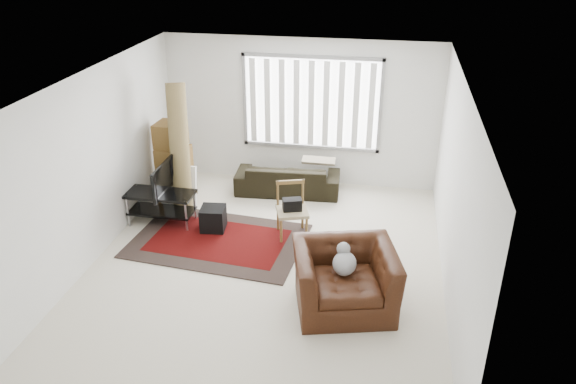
# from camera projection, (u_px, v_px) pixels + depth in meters

# --- Properties ---
(room) EXTENTS (6.00, 6.02, 2.71)m
(room) POSITION_uv_depth(u_px,v_px,m) (274.00, 139.00, 7.82)
(room) COLOR beige
(room) RESTS_ON ground
(persian_rug) EXTENTS (2.75, 1.96, 0.02)m
(persian_rug) POSITION_uv_depth(u_px,v_px,m) (218.00, 241.00, 8.74)
(persian_rug) COLOR black
(persian_rug) RESTS_ON ground
(tv_stand) EXTENTS (1.10, 0.49, 0.55)m
(tv_stand) POSITION_uv_depth(u_px,v_px,m) (161.00, 201.00, 9.11)
(tv_stand) COLOR black
(tv_stand) RESTS_ON ground
(tv) EXTENTS (0.12, 0.89, 0.51)m
(tv) POSITION_uv_depth(u_px,v_px,m) (158.00, 178.00, 8.93)
(tv) COLOR black
(tv) RESTS_ON tv_stand
(subwoofer) EXTENTS (0.42, 0.42, 0.38)m
(subwoofer) POSITION_uv_depth(u_px,v_px,m) (213.00, 218.00, 8.98)
(subwoofer) COLOR black
(subwoofer) RESTS_ON persian_rug
(moving_boxes) EXTENTS (0.61, 0.56, 1.41)m
(moving_boxes) POSITION_uv_depth(u_px,v_px,m) (174.00, 165.00, 9.80)
(moving_boxes) COLOR brown
(moving_boxes) RESTS_ON ground
(white_flatpack) EXTENTS (0.62, 0.33, 0.76)m
(white_flatpack) POSITION_uv_depth(u_px,v_px,m) (179.00, 188.00, 9.60)
(white_flatpack) COLOR silver
(white_flatpack) RESTS_ON ground
(rolled_rug) EXTENTS (0.56, 0.90, 2.18)m
(rolled_rug) POSITION_uv_depth(u_px,v_px,m) (180.00, 149.00, 9.29)
(rolled_rug) COLOR olive
(rolled_rug) RESTS_ON ground
(sofa) EXTENTS (1.92, 0.93, 0.72)m
(sofa) POSITION_uv_depth(u_px,v_px,m) (288.00, 174.00, 10.18)
(sofa) COLOR black
(sofa) RESTS_ON ground
(side_chair) EXTENTS (0.59, 0.59, 0.88)m
(side_chair) POSITION_uv_depth(u_px,v_px,m) (292.00, 208.00, 8.71)
(side_chair) COLOR #8C7D5B
(side_chair) RESTS_ON ground
(armchair) EXTENTS (1.50, 1.39, 0.94)m
(armchair) POSITION_uv_depth(u_px,v_px,m) (345.00, 275.00, 7.09)
(armchair) COLOR #35170A
(armchair) RESTS_ON ground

